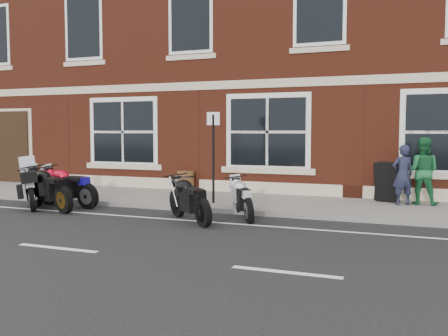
{
  "coord_description": "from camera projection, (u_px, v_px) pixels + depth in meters",
  "views": [
    {
      "loc": [
        5.71,
        -9.77,
        2.0
      ],
      "look_at": [
        1.25,
        1.6,
        1.09
      ],
      "focal_mm": 40.0,
      "sensor_mm": 36.0,
      "label": 1
    }
  ],
  "objects": [
    {
      "name": "kerb",
      "position": [
        175.0,
        208.0,
        12.61
      ],
      "size": [
        30.0,
        0.16,
        0.12
      ],
      "primitive_type": "cube",
      "color": "slate",
      "rests_on": "ground"
    },
    {
      "name": "moto_sport_silver",
      "position": [
        244.0,
        197.0,
        11.45
      ],
      "size": [
        1.06,
        1.68,
        0.85
      ],
      "rotation": [
        0.0,
        0.0,
        0.54
      ],
      "color": "black",
      "rests_on": "ground"
    },
    {
      "name": "parking_sign",
      "position": [
        213.0,
        151.0,
        12.95
      ],
      "size": [
        0.33,
        0.08,
        2.37
      ],
      "rotation": [
        0.0,
        0.0,
        0.17
      ],
      "color": "black",
      "rests_on": "sidewalk"
    },
    {
      "name": "pedestrian_right",
      "position": [
        422.0,
        171.0,
        12.71
      ],
      "size": [
        0.91,
        0.76,
        1.72
      ],
      "primitive_type": "imported",
      "rotation": [
        0.0,
        0.0,
        3.01
      ],
      "color": "#1A5D30",
      "rests_on": "sidewalk"
    },
    {
      "name": "moto_touring_silver",
      "position": [
        33.0,
        187.0,
        13.07
      ],
      "size": [
        1.47,
        1.55,
        1.32
      ],
      "rotation": [
        0.0,
        0.0,
        0.75
      ],
      "color": "black",
      "rests_on": "ground"
    },
    {
      "name": "sidewalk",
      "position": [
        201.0,
        200.0,
        14.08
      ],
      "size": [
        30.0,
        3.0,
        0.12
      ],
      "primitive_type": "cube",
      "color": "slate",
      "rests_on": "ground"
    },
    {
      "name": "moto_sport_black",
      "position": [
        49.0,
        187.0,
        12.64
      ],
      "size": [
        2.12,
        1.0,
        1.01
      ],
      "rotation": [
        0.0,
        0.0,
        1.17
      ],
      "color": "black",
      "rests_on": "ground"
    },
    {
      "name": "pub_building",
      "position": [
        274.0,
        34.0,
        20.6
      ],
      "size": [
        24.0,
        12.0,
        12.0
      ],
      "primitive_type": "cube",
      "color": "#5E2314",
      "rests_on": "ground"
    },
    {
      "name": "moto_sport_red",
      "position": [
        67.0,
        185.0,
        13.21
      ],
      "size": [
        2.16,
        0.54,
        0.98
      ],
      "rotation": [
        0.0,
        0.0,
        1.39
      ],
      "color": "black",
      "rests_on": "ground"
    },
    {
      "name": "pedestrian_left",
      "position": [
        403.0,
        175.0,
        12.62
      ],
      "size": [
        0.67,
        0.6,
        1.54
      ],
      "primitive_type": "imported",
      "rotation": [
        0.0,
        0.0,
        3.67
      ],
      "color": "#1C1F34",
      "rests_on": "sidewalk"
    },
    {
      "name": "moto_naked_black",
      "position": [
        190.0,
        197.0,
        11.04
      ],
      "size": [
        1.63,
        1.45,
        0.92
      ],
      "rotation": [
        0.0,
        0.0,
        0.85
      ],
      "color": "black",
      "rests_on": "ground"
    },
    {
      "name": "ground",
      "position": [
        147.0,
        219.0,
        11.3
      ],
      "size": [
        80.0,
        80.0,
        0.0
      ],
      "primitive_type": "plane",
      "color": "black",
      "rests_on": "ground"
    },
    {
      "name": "barrel_planter",
      "position": [
        186.0,
        181.0,
        15.66
      ],
      "size": [
        0.56,
        0.56,
        0.63
      ],
      "color": "#4A2C13",
      "rests_on": "sidewalk"
    },
    {
      "name": "a_board_sign",
      "position": [
        387.0,
        182.0,
        13.19
      ],
      "size": [
        0.73,
        0.59,
        1.06
      ],
      "primitive_type": null,
      "rotation": [
        0.0,
        0.0,
        -0.29
      ],
      "color": "black",
      "rests_on": "sidewalk"
    }
  ]
}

